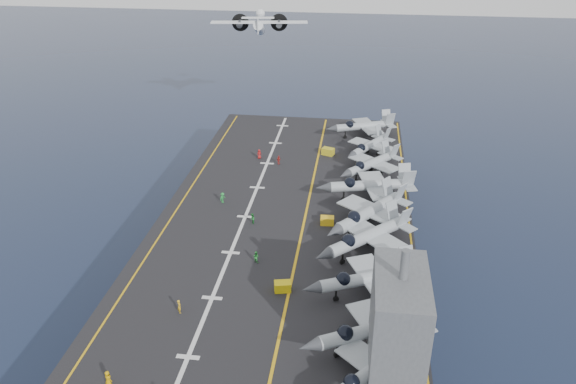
# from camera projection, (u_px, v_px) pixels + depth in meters

# --- Properties ---
(ground) EXTENTS (500.00, 500.00, 0.00)m
(ground) POSITION_uv_depth(u_px,v_px,m) (285.00, 276.00, 88.94)
(ground) COLOR #142135
(ground) RESTS_ON ground
(hull) EXTENTS (36.00, 90.00, 10.00)m
(hull) POSITION_uv_depth(u_px,v_px,m) (285.00, 250.00, 86.68)
(hull) COLOR #56595E
(hull) RESTS_ON ground
(flight_deck) EXTENTS (38.00, 92.00, 0.40)m
(flight_deck) POSITION_uv_depth(u_px,v_px,m) (284.00, 221.00, 84.32)
(flight_deck) COLOR black
(flight_deck) RESTS_ON hull
(foul_line) EXTENTS (0.35, 90.00, 0.02)m
(foul_line) POSITION_uv_depth(u_px,v_px,m) (304.00, 221.00, 83.87)
(foul_line) COLOR gold
(foul_line) RESTS_ON flight_deck
(landing_centerline) EXTENTS (0.50, 90.00, 0.02)m
(landing_centerline) POSITION_uv_depth(u_px,v_px,m) (245.00, 217.00, 84.93)
(landing_centerline) COLOR silver
(landing_centerline) RESTS_ON flight_deck
(deck_edge_port) EXTENTS (0.25, 90.00, 0.02)m
(deck_edge_port) POSITION_uv_depth(u_px,v_px,m) (175.00, 212.00, 86.22)
(deck_edge_port) COLOR gold
(deck_edge_port) RESTS_ON flight_deck
(deck_edge_stbd) EXTENTS (0.25, 90.00, 0.02)m
(deck_edge_stbd) POSITION_uv_depth(u_px,v_px,m) (410.00, 228.00, 82.04)
(deck_edge_stbd) COLOR gold
(deck_edge_stbd) RESTS_ON flight_deck
(island_superstructure) EXTENTS (5.00, 10.00, 15.00)m
(island_superstructure) POSITION_uv_depth(u_px,v_px,m) (399.00, 318.00, 52.56)
(island_superstructure) COLOR #56595E
(island_superstructure) RESTS_ON flight_deck
(fighter_jet_0) EXTENTS (15.70, 16.02, 4.68)m
(fighter_jet_0) POSITION_uv_depth(u_px,v_px,m) (373.00, 370.00, 53.65)
(fighter_jet_0) COLOR gray
(fighter_jet_0) RESTS_ON flight_deck
(fighter_jet_1) EXTENTS (17.44, 15.38, 5.07)m
(fighter_jet_1) POSITION_uv_depth(u_px,v_px,m) (373.00, 329.00, 58.59)
(fighter_jet_1) COLOR #91989E
(fighter_jet_1) RESTS_ON flight_deck
(fighter_jet_2) EXTENTS (17.46, 14.97, 5.12)m
(fighter_jet_2) POSITION_uv_depth(u_px,v_px,m) (369.00, 277.00, 66.72)
(fighter_jet_2) COLOR gray
(fighter_jet_2) RESTS_ON flight_deck
(fighter_jet_3) EXTENTS (18.70, 18.62, 5.50)m
(fighter_jet_3) POSITION_uv_depth(u_px,v_px,m) (368.00, 235.00, 74.88)
(fighter_jet_3) COLOR #9EA6AF
(fighter_jet_3) RESTS_ON flight_deck
(fighter_jet_4) EXTENTS (18.36, 19.37, 5.61)m
(fighter_jet_4) POSITION_uv_depth(u_px,v_px,m) (369.00, 211.00, 80.67)
(fighter_jet_4) COLOR #9BA3AA
(fighter_jet_4) RESTS_ON flight_deck
(fighter_jet_5) EXTENTS (17.72, 13.91, 5.44)m
(fighter_jet_5) POSITION_uv_depth(u_px,v_px,m) (371.00, 184.00, 88.72)
(fighter_jet_5) COLOR gray
(fighter_jet_5) RESTS_ON flight_deck
(fighter_jet_6) EXTENTS (16.05, 16.60, 4.83)m
(fighter_jet_6) POSITION_uv_depth(u_px,v_px,m) (371.00, 163.00, 96.93)
(fighter_jet_6) COLOR #9BA2AD
(fighter_jet_6) RESTS_ON flight_deck
(fighter_jet_7) EXTENTS (14.33, 15.79, 4.56)m
(fighter_jet_7) POSITION_uv_depth(u_px,v_px,m) (370.00, 145.00, 104.60)
(fighter_jet_7) COLOR #A1ACB3
(fighter_jet_7) RESTS_ON flight_deck
(fighter_jet_8) EXTENTS (16.74, 14.09, 4.95)m
(fighter_jet_8) POSITION_uv_depth(u_px,v_px,m) (364.00, 125.00, 113.52)
(fighter_jet_8) COLOR gray
(fighter_jet_8) RESTS_ON flight_deck
(tow_cart_a) EXTENTS (2.24, 1.71, 1.20)m
(tow_cart_a) POSITION_uv_depth(u_px,v_px,m) (283.00, 286.00, 68.33)
(tow_cart_a) COLOR #DBC00C
(tow_cart_a) RESTS_ON flight_deck
(tow_cart_b) EXTENTS (2.04, 1.37, 1.19)m
(tow_cart_b) POSITION_uv_depth(u_px,v_px,m) (327.00, 221.00, 82.71)
(tow_cart_b) COLOR yellow
(tow_cart_b) RESTS_ON flight_deck
(tow_cart_c) EXTENTS (2.54, 2.08, 1.31)m
(tow_cart_c) POSITION_uv_depth(u_px,v_px,m) (328.00, 151.00, 105.97)
(tow_cart_c) COLOR gold
(tow_cart_c) RESTS_ON flight_deck
(crew_0) EXTENTS (1.22, 1.06, 1.71)m
(crew_0) POSITION_uv_depth(u_px,v_px,m) (108.00, 378.00, 54.66)
(crew_0) COLOR #D19B06
(crew_0) RESTS_ON flight_deck
(crew_1) EXTENTS (1.15, 1.26, 1.74)m
(crew_1) POSITION_uv_depth(u_px,v_px,m) (179.00, 306.00, 64.51)
(crew_1) COLOR gold
(crew_1) RESTS_ON flight_deck
(crew_2) EXTENTS (0.80, 1.08, 1.65)m
(crew_2) POSITION_uv_depth(u_px,v_px,m) (252.00, 219.00, 82.77)
(crew_2) COLOR #1C842C
(crew_2) RESTS_ON flight_deck
(crew_3) EXTENTS (1.09, 1.23, 1.71)m
(crew_3) POSITION_uv_depth(u_px,v_px,m) (223.00, 198.00, 88.66)
(crew_3) COLOR green
(crew_3) RESTS_ON flight_deck
(crew_4) EXTENTS (1.14, 1.17, 1.64)m
(crew_4) POSITION_uv_depth(u_px,v_px,m) (279.00, 160.00, 102.01)
(crew_4) COLOR red
(crew_4) RESTS_ON flight_deck
(crew_5) EXTENTS (1.28, 1.17, 1.77)m
(crew_5) POSITION_uv_depth(u_px,v_px,m) (259.00, 154.00, 104.28)
(crew_5) COLOR #B21919
(crew_5) RESTS_ON flight_deck
(crew_7) EXTENTS (1.15, 1.01, 1.61)m
(crew_7) POSITION_uv_depth(u_px,v_px,m) (256.00, 257.00, 73.78)
(crew_7) COLOR #268C33
(crew_7) RESTS_ON flight_deck
(transport_plane) EXTENTS (24.48, 18.39, 5.33)m
(transport_plane) POSITION_uv_depth(u_px,v_px,m) (259.00, 28.00, 131.56)
(transport_plane) COLOR white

